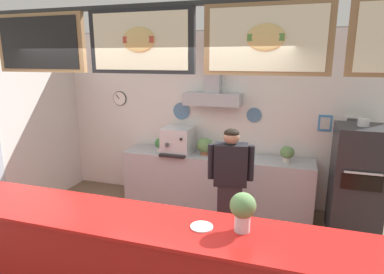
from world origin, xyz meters
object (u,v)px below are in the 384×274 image
Objects in this scene: shop_worker at (230,188)px; basil_vase at (243,210)px; potted_rosemary at (161,144)px; espresso_machine at (178,140)px; potted_sage at (205,146)px; potted_basil at (287,153)px; pizza_oven at (356,182)px; condiment_plate at (202,227)px; potted_thyme at (237,149)px.

shop_worker is 1.42m from basil_vase.
shop_worker reaches higher than potted_rosemary.
espresso_machine is 0.32m from potted_rosemary.
espresso_machine is 1.94× the size of potted_sage.
potted_rosemary is at bearing 178.26° from espresso_machine.
basil_vase is at bearing -96.20° from potted_basil.
pizza_oven reaches higher than condiment_plate.
potted_basil reaches higher than potted_rosemary.
potted_thyme is 1.30× the size of condiment_plate.
shop_worker is (-1.55, -0.92, 0.09)m from pizza_oven.
potted_sage reaches higher than condiment_plate.
potted_basil is 2.56m from basil_vase.
pizza_oven reaches higher than potted_basil.
shop_worker is 1.39m from potted_sage.
basil_vase is (1.77, -2.52, 0.23)m from potted_rosemary.
basil_vase reaches higher than potted_sage.
espresso_machine is at bearing -56.16° from shop_worker.
potted_sage is at bearing 3.91° from espresso_machine.
basil_vase is (1.01, -2.54, 0.20)m from potted_sage.
shop_worker is 1.64m from espresso_machine.
espresso_machine reaches higher than condiment_plate.
condiment_plate is (0.17, -2.61, 0.04)m from potted_thyme.
potted_rosemary is at bearing 174.70° from pizza_oven.
potted_basil is 2.05m from potted_rosemary.
pizza_oven is 2.77m from condiment_plate.
pizza_oven is at bearing -10.58° from potted_thyme.
basil_vase reaches higher than potted_rosemary.
basil_vase is (1.47, -2.51, 0.14)m from espresso_machine.
shop_worker is at bearing -40.01° from potted_rosemary.
shop_worker is 7.10× the size of potted_rosemary.
potted_sage reaches higher than potted_basil.
potted_thyme reaches higher than condiment_plate.
potted_sage is at bearing -70.84° from shop_worker.
espresso_machine is at bearing 120.30° from basil_vase.
potted_thyme is at bearing 1.78° from potted_rosemary.
basil_vase reaches higher than espresso_machine.
potted_basil is 0.76× the size of basil_vase.
potted_basil reaches higher than potted_thyme.
pizza_oven is 6.76× the size of potted_thyme.
pizza_oven reaches higher than potted_sage.
potted_sage is (-2.21, 0.30, 0.25)m from pizza_oven.
pizza_oven is 3.06× the size of espresso_machine.
condiment_plate is (0.03, -1.37, 0.20)m from shop_worker.
shop_worker is at bearing 104.91° from basil_vase.
pizza_oven is 6.73× the size of potted_basil.
potted_basil is at bearing 0.83° from espresso_machine.
espresso_machine reaches higher than potted_basil.
potted_rosemary is (-0.76, -0.02, -0.03)m from potted_sage.
potted_basil is 1.09× the size of potted_rosemary.
potted_thyme is (-1.69, 0.32, 0.24)m from pizza_oven.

